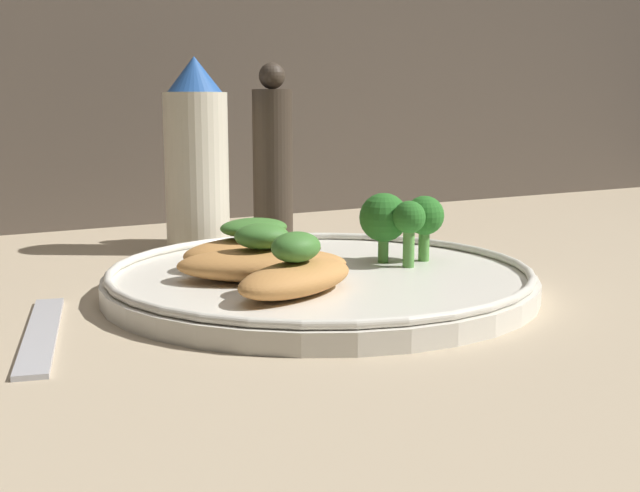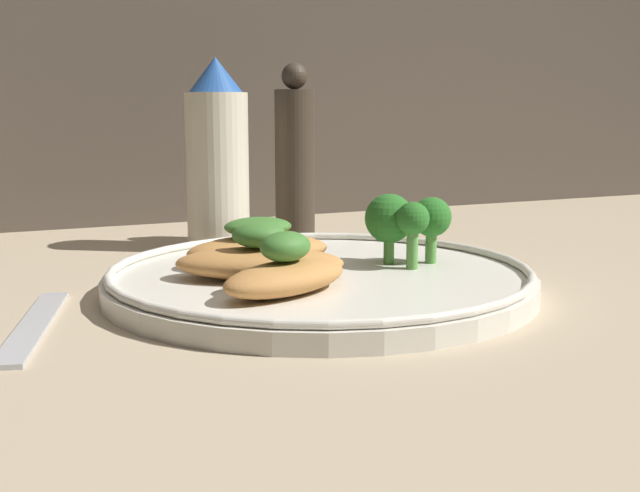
% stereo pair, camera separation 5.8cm
% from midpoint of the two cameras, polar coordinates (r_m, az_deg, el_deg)
% --- Properties ---
extents(ground_plane, '(1.80, 1.80, 0.01)m').
position_cam_midpoint_polar(ground_plane, '(0.58, 2.83, -3.79)').
color(ground_plane, tan).
extents(plate, '(0.31, 0.31, 0.02)m').
position_cam_midpoint_polar(plate, '(0.58, 2.84, -2.36)').
color(plate, silver).
rests_on(plate, ground_plane).
extents(grilled_meat_front, '(0.11, 0.08, 0.04)m').
position_cam_midpoint_polar(grilled_meat_front, '(0.51, 0.75, -1.93)').
color(grilled_meat_front, '#BC7F42').
rests_on(grilled_meat_front, plate).
extents(grilled_meat_middle, '(0.13, 0.10, 0.04)m').
position_cam_midpoint_polar(grilled_meat_middle, '(0.56, -1.47, -0.97)').
color(grilled_meat_middle, '#BC7F42').
rests_on(grilled_meat_middle, plate).
extents(grilled_meat_back, '(0.11, 0.06, 0.04)m').
position_cam_midpoint_polar(grilled_meat_back, '(0.61, -1.71, -0.05)').
color(grilled_meat_back, '#BC7F42').
rests_on(grilled_meat_back, plate).
extents(broccoli_bunch, '(0.07, 0.06, 0.05)m').
position_cam_midpoint_polar(broccoli_bunch, '(0.61, 8.84, 1.84)').
color(broccoli_bunch, '#569942').
rests_on(broccoli_bunch, plate).
extents(sauce_bottle, '(0.06, 0.06, 0.18)m').
position_cam_midpoint_polar(sauce_bottle, '(0.75, -5.14, 6.20)').
color(sauce_bottle, beige).
rests_on(sauce_bottle, ground_plane).
extents(pepper_grinder, '(0.04, 0.04, 0.17)m').
position_cam_midpoint_polar(pepper_grinder, '(0.78, 0.32, 6.03)').
color(pepper_grinder, '#382D23').
rests_on(pepper_grinder, ground_plane).
extents(fork, '(0.06, 0.16, 0.01)m').
position_cam_midpoint_polar(fork, '(0.51, -16.67, -5.30)').
color(fork, '#B2B2B7').
rests_on(fork, ground_plane).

